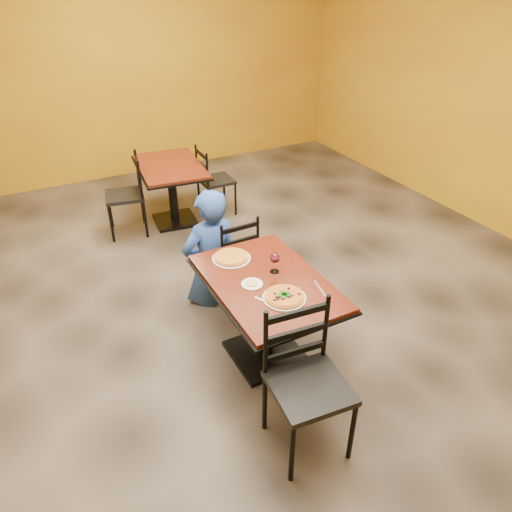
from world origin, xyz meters
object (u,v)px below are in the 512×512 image
pizza_far (231,257)px  chair_main_far (232,255)px  pizza_main (285,296)px  chair_second_left (124,196)px  diner (210,246)px  chair_second_right (216,181)px  wine_glass (275,262)px  plate_far (231,258)px  plate_main (284,298)px  chair_main_near (309,388)px  table_second (171,181)px  table_main (267,301)px  side_plate (252,284)px

pizza_far → chair_main_far: bearing=65.4°
chair_main_far → pizza_main: bearing=81.7°
chair_second_left → diner: diner is taller
chair_second_right → wine_glass: bearing=167.0°
chair_second_left → plate_far: chair_second_left is taller
plate_main → chair_main_near: bearing=-105.5°
table_second → chair_main_near: bearing=-95.0°
chair_main_far → plate_main: size_ratio=2.81×
table_main → plate_main: 0.33m
plate_main → table_second: bearing=87.3°
chair_main_far → chair_second_left: size_ratio=0.92×
chair_second_right → table_second: bearing=90.4°
table_main → pizza_far: size_ratio=4.39×
table_main → plate_far: plate_far is taller
side_plate → plate_far: bearing=87.5°
wine_glass → chair_main_near: bearing=-106.4°
chair_second_right → wine_glass: wine_glass is taller
diner → wine_glass: diner is taller
chair_second_left → pizza_main: bearing=19.5°
plate_far → table_main: bearing=-74.6°
diner → side_plate: (-0.06, -0.97, 0.20)m
side_plate → table_second: bearing=84.3°
chair_second_right → chair_main_near: bearing=166.2°
table_main → wine_glass: wine_glass is taller
chair_main_near → plate_far: chair_main_near is taller
table_second → diner: bearing=-96.8°
table_second → chair_second_left: bearing=180.0°
table_second → side_plate: 2.65m
chair_main_near → pizza_far: bearing=92.7°
table_second → plate_far: 2.26m
pizza_main → plate_far: 0.66m
pizza_main → plate_far: (-0.11, 0.65, -0.02)m
chair_main_far → side_plate: (-0.26, -0.92, 0.32)m
chair_main_near → plate_far: size_ratio=3.32×
plate_main → pizza_far: pizza_far is taller
table_main → pizza_far: pizza_far is taller
plate_far → wine_glass: (0.22, -0.32, 0.08)m
pizza_far → wine_glass: size_ratio=1.56×
chair_main_far → side_plate: size_ratio=5.45×
diner → pizza_main: diner is taller
table_second → chair_main_far: size_ratio=1.34×
table_second → chair_second_right: bearing=0.0°
plate_far → chair_main_near: bearing=-92.7°
pizza_main → plate_far: pizza_main is taller
pizza_far → wine_glass: 0.39m
chair_second_left → table_main: bearing=20.4°
pizza_far → chair_second_right: bearing=69.8°
chair_main_near → plate_far: 1.28m
chair_second_right → plate_far: (-0.82, -2.23, 0.31)m
table_main → wine_glass: size_ratio=6.83×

